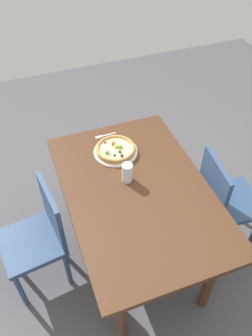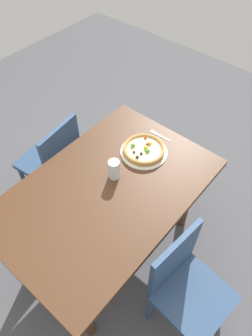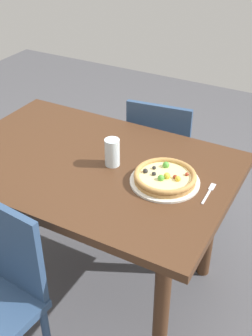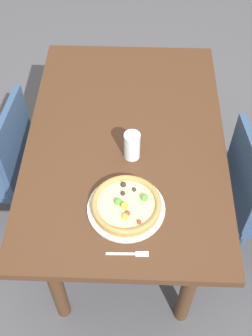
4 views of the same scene
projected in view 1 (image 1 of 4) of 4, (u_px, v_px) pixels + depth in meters
name	position (u px, v px, depth m)	size (l,w,h in m)	color
ground_plane	(135.00, 252.00, 2.74)	(6.00, 6.00, 0.00)	#4C4C51
dining_table	(137.00, 200.00, 2.26)	(1.38, 0.91, 0.77)	#472B19
chair_near	(224.00, 199.00, 2.52)	(0.44, 0.44, 0.86)	navy
chair_far	(39.00, 235.00, 2.30)	(0.45, 0.45, 0.86)	navy
plate	(116.00, 152.00, 2.44)	(0.31, 0.31, 0.01)	silver
pizza	(116.00, 149.00, 2.42)	(0.28, 0.28, 0.05)	#B78447
fork	(104.00, 136.00, 2.56)	(0.02, 0.17, 0.00)	silver
drinking_glass	(127.00, 173.00, 2.20)	(0.07, 0.07, 0.14)	silver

